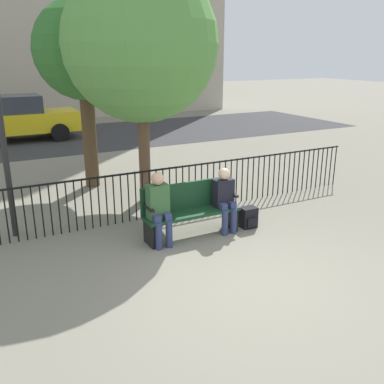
% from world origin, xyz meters
% --- Properties ---
extents(ground_plane, '(80.00, 80.00, 0.00)m').
position_xyz_m(ground_plane, '(0.00, 0.00, 0.00)').
color(ground_plane, gray).
extents(park_bench, '(1.70, 0.45, 0.92)m').
position_xyz_m(park_bench, '(0.00, 1.88, 0.49)').
color(park_bench, '#14381E').
rests_on(park_bench, ground).
extents(seated_person_0, '(0.34, 0.39, 1.22)m').
position_xyz_m(seated_person_0, '(-0.63, 1.76, 0.68)').
color(seated_person_0, navy).
rests_on(seated_person_0, ground).
extents(seated_person_1, '(0.34, 0.39, 1.14)m').
position_xyz_m(seated_person_1, '(0.61, 1.75, 0.64)').
color(seated_person_1, navy).
rests_on(seated_person_1, ground).
extents(backpack, '(0.29, 0.26, 0.38)m').
position_xyz_m(backpack, '(1.09, 1.69, 0.18)').
color(backpack, black).
rests_on(backpack, ground).
extents(fence_railing, '(9.01, 0.03, 0.95)m').
position_xyz_m(fence_railing, '(-0.02, 2.95, 0.56)').
color(fence_railing, black).
rests_on(fence_railing, ground).
extents(tree_0, '(3.02, 3.02, 4.70)m').
position_xyz_m(tree_0, '(0.01, 3.95, 3.18)').
color(tree_0, brown).
rests_on(tree_0, ground).
extents(tree_1, '(2.18, 2.18, 4.19)m').
position_xyz_m(tree_1, '(-0.70, 5.57, 3.06)').
color(tree_1, '#4C3823').
rests_on(tree_1, ground).
extents(street_surface, '(24.00, 6.00, 0.01)m').
position_xyz_m(street_surface, '(0.00, 12.00, 0.00)').
color(street_surface, '#333335').
rests_on(street_surface, ground).
extents(parked_car_0, '(4.20, 1.94, 1.62)m').
position_xyz_m(parked_car_0, '(-1.64, 12.40, 0.84)').
color(parked_car_0, yellow).
rests_on(parked_car_0, ground).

